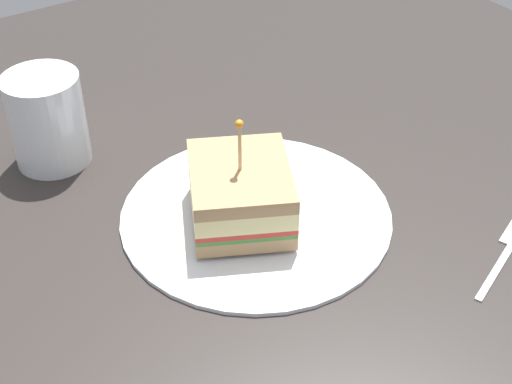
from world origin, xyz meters
TOP-DOWN VIEW (x-y plane):
  - ground_plane at (0.00, 0.00)cm, footprint 107.26×107.26cm
  - plate at (0.00, 0.00)cm, footprint 24.32×24.32cm
  - sandwich_half_center at (-1.61, -0.14)cm, footprint 12.13×12.85cm
  - drink_glass at (-11.72, 18.55)cm, footprint 7.33×7.33cm
  - fork at (16.12, -15.43)cm, footprint 12.22×5.86cm

SIDE VIEW (x-z plane):
  - ground_plane at x=0.00cm, z-range -2.00..0.00cm
  - fork at x=16.12cm, z-range 0.00..0.35cm
  - plate at x=0.00cm, z-range 0.00..0.80cm
  - sandwich_half_center at x=-1.61cm, z-range -1.61..8.40cm
  - drink_glass at x=-11.72cm, z-range -0.28..8.90cm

